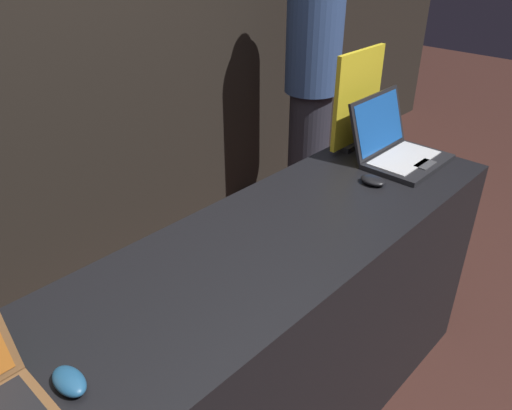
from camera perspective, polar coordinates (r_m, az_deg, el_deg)
wall_back at (r=2.52m, az=-26.51°, el=18.25°), size 8.00×0.05×2.80m
display_counter at (r=1.82m, az=-0.05°, el=-16.79°), size 2.14×0.59×0.91m
mouse_front at (r=1.19m, az=-20.57°, el=-18.33°), size 0.06×0.10×0.03m
laptop_back at (r=2.14m, az=15.74°, el=6.47°), size 0.35×0.32×0.25m
mouse_back at (r=1.93m, az=13.21°, el=2.76°), size 0.07×0.10×0.03m
promo_stand_back at (r=2.18m, az=11.49°, el=11.40°), size 0.32×0.07×0.42m
person_bystander at (r=3.18m, az=6.43°, el=14.05°), size 0.34×0.34×1.78m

